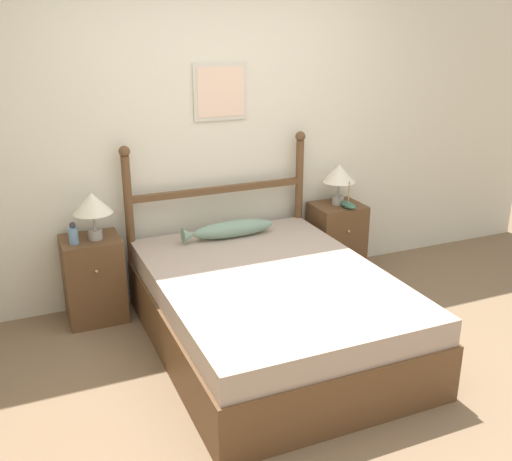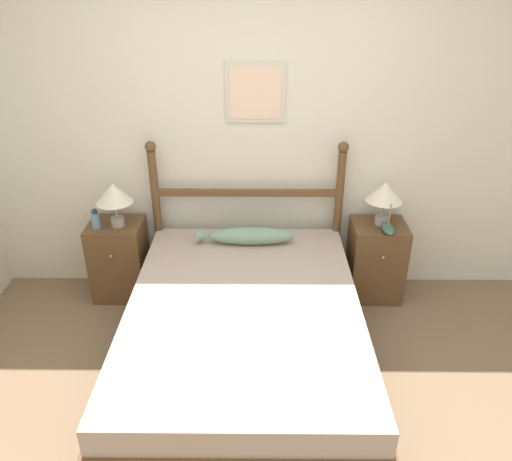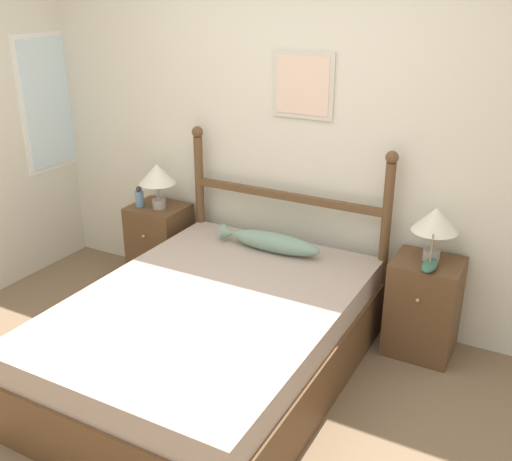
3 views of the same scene
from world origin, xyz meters
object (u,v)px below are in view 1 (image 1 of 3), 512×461
at_px(table_lamp_left, 92,205).
at_px(fish_pillow, 230,229).
at_px(bottle, 73,234).
at_px(bed, 270,311).
at_px(model_boat, 348,205).
at_px(table_lamp_right, 339,175).
at_px(nightstand_right, 336,240).
at_px(nightstand_left, 94,279).

xyz_separation_m(table_lamp_left, fish_pillow, (0.99, -0.09, -0.29)).
bearing_deg(bottle, bed, -35.30).
distance_m(model_boat, fish_pillow, 1.06).
xyz_separation_m(bed, model_boat, (1.06, 0.76, 0.40)).
relative_size(table_lamp_left, table_lamp_right, 1.00).
height_order(model_boat, fish_pillow, model_boat).
height_order(bottle, fish_pillow, bottle).
bearing_deg(table_lamp_right, fish_pillow, -172.60).
relative_size(nightstand_right, table_lamp_right, 1.85).
bearing_deg(nightstand_right, model_boat, -76.06).
distance_m(nightstand_left, nightstand_right, 2.06).
distance_m(nightstand_left, model_boat, 2.12).
bearing_deg(fish_pillow, bottle, 177.36).
bearing_deg(nightstand_left, bed, -40.46).
bearing_deg(nightstand_right, bed, -139.54).
xyz_separation_m(nightstand_left, table_lamp_left, (0.04, -0.03, 0.58)).
bearing_deg(fish_pillow, table_lamp_right, 7.40).
xyz_separation_m(nightstand_left, fish_pillow, (1.03, -0.12, 0.28)).
bearing_deg(nightstand_right, nightstand_left, 180.00).
distance_m(bed, model_boat, 1.36).
bearing_deg(bed, bottle, 144.70).
height_order(nightstand_right, table_lamp_left, table_lamp_left).
relative_size(table_lamp_right, fish_pillow, 0.47).
xyz_separation_m(table_lamp_right, bottle, (-2.18, -0.08, -0.19)).
relative_size(model_boat, fish_pillow, 0.31).
height_order(table_lamp_left, bottle, table_lamp_left).
bearing_deg(model_boat, bottle, 178.72).
bearing_deg(bed, table_lamp_right, 40.73).
bearing_deg(nightstand_left, bottle, -150.20).
xyz_separation_m(nightstand_right, table_lamp_left, (-2.02, -0.03, 0.58)).
bearing_deg(model_boat, table_lamp_left, 177.56).
xyz_separation_m(table_lamp_right, fish_pillow, (-1.03, -0.13, -0.29)).
relative_size(nightstand_right, bottle, 3.98).
height_order(nightstand_left, bottle, bottle).
height_order(bottle, model_boat, model_boat).
distance_m(bed, table_lamp_left, 1.45).
distance_m(bottle, model_boat, 2.20).
xyz_separation_m(model_boat, fish_pillow, (-1.06, -0.00, -0.07)).
bearing_deg(model_boat, nightstand_left, 176.82).
xyz_separation_m(table_lamp_left, table_lamp_right, (2.03, 0.04, 0.00)).
distance_m(table_lamp_right, bottle, 2.19).
bearing_deg(model_boat, bed, -144.25).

